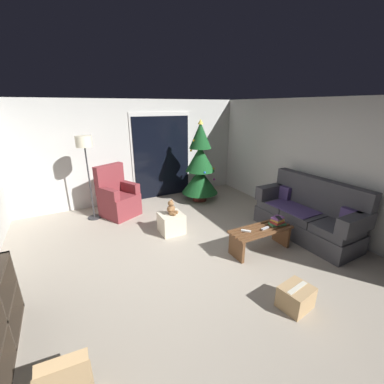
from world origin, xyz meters
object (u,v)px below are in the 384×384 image
Objects in this scene: teddy_bear_chestnut at (171,208)px; floor_lamp at (85,150)px; remote_silver at (265,228)px; armchair at (118,198)px; cardboard_box_taped_mid_floor at (296,297)px; christmas_tree at (200,166)px; coffee_table at (260,236)px; ottoman at (171,223)px; book_stack at (277,221)px; cell_phone at (279,218)px; remote_white at (246,231)px; couch at (308,215)px.

floor_lamp is at bearing 132.38° from teddy_bear_chestnut.
armchair reaches higher than remote_silver.
armchair is 4.01m from cardboard_box_taped_mid_floor.
christmas_tree is at bearing 78.81° from cardboard_box_taped_mid_floor.
coffee_table is 0.54× the size of christmas_tree.
floor_lamp is (-2.59, 0.12, 0.60)m from christmas_tree.
teddy_bear_chestnut is (-1.07, 1.29, 0.23)m from coffee_table.
teddy_bear_chestnut is (0.01, -0.01, 0.31)m from ottoman.
armchair is at bearing 129.39° from book_stack.
armchair is at bearing 152.07° from cell_phone.
cardboard_box_taped_mid_floor is at bearing -101.19° from christmas_tree.
christmas_tree reaches higher than teddy_bear_chestnut.
cardboard_box_taped_mid_floor is (-0.82, -1.14, -0.42)m from cell_phone.
remote_white is 0.63m from book_stack.
cell_phone is 0.13× the size of armchair.
book_stack is 0.08m from cell_phone.
couch is 2.58m from teddy_bear_chestnut.
christmas_tree is at bearing 114.71° from cell_phone.
ottoman is (-1.08, 1.29, -0.08)m from coffee_table.
floor_lamp is (-2.68, 2.69, 1.03)m from book_stack.
remote_silver is 0.37× the size of cardboard_box_taped_mid_floor.
ottoman is at bearing 78.97° from remote_white.
remote_silver is at bearing 64.95° from cardboard_box_taped_mid_floor.
remote_silver reaches higher than coffee_table.
cardboard_box_taped_mid_floor is at bearing -102.70° from cell_phone.
cell_phone reaches higher than ottoman.
couch reaches higher than book_stack.
couch is 1.18m from coffee_table.
coffee_table is 0.16m from remote_silver.
teddy_bear_chestnut is (0.74, -1.32, 0.10)m from armchair.
floor_lamp is 6.25× the size of teddy_bear_chestnut.
coffee_table is at bearing -50.13° from ottoman.
cardboard_box_taped_mid_floor is at bearing -76.41° from ottoman.
cell_phone is 1.46m from cardboard_box_taped_mid_floor.
floor_lamp is at bearing 131.20° from coffee_table.
remote_white is at bearing 175.25° from book_stack.
christmas_tree reaches higher than armchair.
coffee_table is 7.05× the size of remote_silver.
remote_silver is 3.77m from floor_lamp.
cell_phone is at bearing -102.14° from book_stack.
cardboard_box_taped_mid_floor is (-0.19, -1.21, -0.28)m from remote_white.
ottoman is at bearing 129.87° from coffee_table.
remote_silver is 2.64m from christmas_tree.
armchair is (-2.98, 2.58, 0.00)m from couch.
coffee_table is at bearing -48.80° from floor_lamp.
couch is 4.53m from floor_lamp.
christmas_tree is (0.25, 2.55, 0.63)m from coffee_table.
cardboard_box_taped_mid_floor is (-0.82, -1.16, -0.34)m from book_stack.
coffee_table is 3.76m from floor_lamp.
couch reaches higher than remote_silver.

